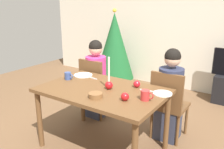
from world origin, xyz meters
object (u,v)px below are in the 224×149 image
object	(u,v)px
candle_centerpiece	(109,83)
dining_table	(102,96)
plate_left	(83,75)
bowl_walnuts	(96,95)
person_left_child	(96,80)
plate_right	(163,93)
chair_right	(168,102)
mug_left	(68,76)
apple_by_left_plate	(137,84)
christmas_tree	(114,46)
person_right_child	(170,97)
apple_near_candle	(125,97)
mug_right	(145,95)
chair_left	(95,85)

from	to	relation	value
candle_centerpiece	dining_table	bearing A→B (deg)	-145.35
plate_left	bowl_walnuts	world-z (taller)	bowl_walnuts
plate_left	person_left_child	bearing A→B (deg)	100.25
dining_table	plate_right	world-z (taller)	plate_right
dining_table	person_left_child	world-z (taller)	person_left_child
chair_right	person_left_child	xyz separation A→B (m)	(-1.14, 0.03, 0.06)
person_left_child	plate_right	xyz separation A→B (m)	(1.20, -0.40, 0.19)
bowl_walnuts	mug_left	bearing A→B (deg)	156.47
candle_centerpiece	apple_by_left_plate	world-z (taller)	candle_centerpiece
candle_centerpiece	plate_left	bearing A→B (deg)	158.20
christmas_tree	apple_by_left_plate	xyz separation A→B (m)	(1.47, -1.78, -0.02)
person_right_child	apple_by_left_plate	distance (m)	0.51
bowl_walnuts	apple_by_left_plate	size ratio (longest dim) A/B	1.77
apple_near_candle	apple_by_left_plate	world-z (taller)	apple_near_candle
candle_centerpiece	plate_left	size ratio (longest dim) A/B	1.49
chair_right	mug_left	bearing A→B (deg)	-153.28
person_left_child	candle_centerpiece	world-z (taller)	person_left_child
mug_left	person_right_child	bearing A→B (deg)	28.03
mug_right	bowl_walnuts	size ratio (longest dim) A/B	0.96
chair_right	person_left_child	bearing A→B (deg)	178.37
chair_right	apple_near_candle	bearing A→B (deg)	-103.74
plate_right	mug_right	distance (m)	0.27
dining_table	candle_centerpiece	xyz separation A→B (m)	(0.06, 0.04, 0.16)
person_right_child	candle_centerpiece	world-z (taller)	person_right_child
dining_table	chair_right	xyz separation A→B (m)	(0.56, 0.61, -0.15)
christmas_tree	plate_right	size ratio (longest dim) A/B	7.71
person_left_child	christmas_tree	distance (m)	1.55
person_left_child	christmas_tree	size ratio (longest dim) A/B	0.75
bowl_walnuts	plate_right	bearing A→B (deg)	42.18
christmas_tree	plate_right	distance (m)	2.55
person_left_child	candle_centerpiece	size ratio (longest dim) A/B	3.19
chair_left	plate_right	xyz separation A→B (m)	(1.20, -0.37, 0.24)
mug_right	dining_table	bearing A→B (deg)	178.61
apple_by_left_plate	bowl_walnuts	bearing A→B (deg)	-111.62
chair_right	candle_centerpiece	distance (m)	0.82
person_left_child	mug_left	xyz separation A→B (m)	(0.02, -0.60, 0.23)
chair_left	bowl_walnuts	world-z (taller)	chair_left
dining_table	candle_centerpiece	distance (m)	0.17
dining_table	chair_left	world-z (taller)	chair_left
candle_centerpiece	mug_right	distance (m)	0.48
dining_table	chair_left	size ratio (longest dim) A/B	1.56
person_left_child	mug_left	bearing A→B (deg)	-88.21
christmas_tree	mug_right	distance (m)	2.68
christmas_tree	plate_right	world-z (taller)	christmas_tree
plate_right	apple_by_left_plate	world-z (taller)	apple_by_left_plate
chair_left	mug_left	xyz separation A→B (m)	(0.02, -0.57, 0.28)
person_left_child	apple_near_candle	world-z (taller)	person_left_child
dining_table	chair_left	distance (m)	0.85
apple_by_left_plate	plate_right	bearing A→B (deg)	-5.24
bowl_walnuts	apple_near_candle	world-z (taller)	apple_near_candle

